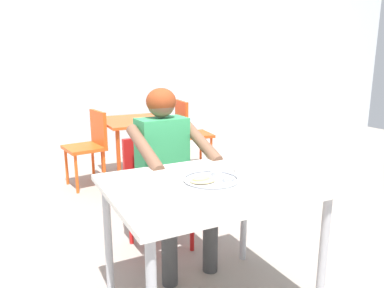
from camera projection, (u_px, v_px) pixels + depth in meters
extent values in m
cube|color=silver|center=(71.00, 36.00, 4.74)|extent=(12.00, 0.12, 3.40)
cube|color=silver|center=(211.00, 185.00, 1.88)|extent=(1.06, 0.82, 0.03)
cylinder|color=#B2B2B7|center=(323.00, 260.00, 1.87)|extent=(0.04, 0.04, 0.73)
cylinder|color=#B2B2B7|center=(108.00, 241.00, 2.06)|extent=(0.04, 0.04, 0.73)
cylinder|color=#B2B2B7|center=(244.00, 211.00, 2.48)|extent=(0.04, 0.04, 0.73)
cylinder|color=#B7BABF|center=(211.00, 181.00, 1.89)|extent=(0.30, 0.30, 0.01)
torus|color=#B7BABF|center=(211.00, 179.00, 1.88)|extent=(0.30, 0.30, 0.01)
cylinder|color=#B2B5BA|center=(228.00, 180.00, 1.86)|extent=(0.06, 0.06, 0.02)
cylinder|color=#C65119|center=(228.00, 179.00, 1.86)|extent=(0.05, 0.05, 0.01)
cylinder|color=#B2B5BA|center=(216.00, 173.00, 1.96)|extent=(0.06, 0.06, 0.02)
cylinder|color=#9E4714|center=(216.00, 173.00, 1.96)|extent=(0.05, 0.05, 0.01)
ellipsoid|color=tan|center=(202.00, 180.00, 1.86)|extent=(0.15, 0.12, 0.01)
ellipsoid|color=tan|center=(201.00, 178.00, 1.87)|extent=(0.10, 0.08, 0.01)
cylinder|color=white|center=(241.00, 164.00, 2.01)|extent=(0.07, 0.07, 0.11)
cylinder|color=#593319|center=(241.00, 158.00, 2.00)|extent=(0.06, 0.06, 0.02)
cube|color=red|center=(160.00, 193.00, 2.63)|extent=(0.45, 0.42, 0.04)
cube|color=red|center=(149.00, 160.00, 2.74)|extent=(0.41, 0.06, 0.37)
cylinder|color=red|center=(192.00, 225.00, 2.63)|extent=(0.03, 0.03, 0.41)
cylinder|color=red|center=(148.00, 236.00, 2.46)|extent=(0.03, 0.03, 0.41)
cylinder|color=red|center=(172.00, 209.00, 2.90)|extent=(0.03, 0.03, 0.41)
cylinder|color=red|center=(131.00, 218.00, 2.73)|extent=(0.03, 0.03, 0.41)
cylinder|color=#3F3F3F|center=(210.00, 240.00, 2.37)|extent=(0.10, 0.10, 0.45)
cylinder|color=#3F3F3F|center=(195.00, 193.00, 2.48)|extent=(0.14, 0.41, 0.12)
cylinder|color=#3F3F3F|center=(170.00, 251.00, 2.22)|extent=(0.10, 0.10, 0.45)
cylinder|color=#3F3F3F|center=(155.00, 201.00, 2.33)|extent=(0.14, 0.41, 0.12)
cube|color=#339959|center=(162.00, 154.00, 2.51)|extent=(0.35, 0.22, 0.50)
cylinder|color=brown|center=(201.00, 141.00, 2.44)|extent=(0.10, 0.46, 0.25)
cylinder|color=brown|center=(144.00, 148.00, 2.24)|extent=(0.10, 0.46, 0.25)
sphere|color=brown|center=(161.00, 103.00, 2.44)|extent=(0.19, 0.19, 0.19)
ellipsoid|color=maroon|center=(161.00, 101.00, 2.43)|extent=(0.21, 0.20, 0.18)
cube|color=#E04C19|center=(139.00, 120.00, 4.25)|extent=(0.85, 0.87, 0.03)
cylinder|color=#B33D14|center=(119.00, 161.00, 3.84)|extent=(0.04, 0.04, 0.67)
cylinder|color=#B33D14|center=(180.00, 153.00, 4.16)|extent=(0.04, 0.04, 0.67)
cylinder|color=#B33D14|center=(102.00, 146.00, 4.49)|extent=(0.04, 0.04, 0.67)
cylinder|color=#B33D14|center=(156.00, 140.00, 4.81)|extent=(0.04, 0.04, 0.67)
cube|color=#E25219|center=(84.00, 148.00, 3.96)|extent=(0.45, 0.48, 0.04)
cube|color=#E25219|center=(98.00, 128.00, 4.01)|extent=(0.09, 0.41, 0.38)
cylinder|color=#E25219|center=(77.00, 174.00, 3.78)|extent=(0.03, 0.03, 0.42)
cylinder|color=#E25219|center=(67.00, 166.00, 4.06)|extent=(0.03, 0.03, 0.42)
cylinder|color=#E25219|center=(104.00, 169.00, 3.96)|extent=(0.03, 0.03, 0.42)
cylinder|color=#E25219|center=(93.00, 162.00, 4.23)|extent=(0.03, 0.03, 0.42)
cube|color=#D54918|center=(195.00, 134.00, 4.63)|extent=(0.44, 0.48, 0.04)
cube|color=#D54918|center=(182.00, 118.00, 4.52)|extent=(0.08, 0.42, 0.42)
cylinder|color=#D54918|center=(201.00, 148.00, 4.90)|extent=(0.03, 0.03, 0.43)
cylinder|color=#D54918|center=(211.00, 154.00, 4.57)|extent=(0.03, 0.03, 0.43)
cylinder|color=#D54918|center=(179.00, 150.00, 4.79)|extent=(0.03, 0.03, 0.43)
cylinder|color=#D54918|center=(188.00, 156.00, 4.47)|extent=(0.03, 0.03, 0.43)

